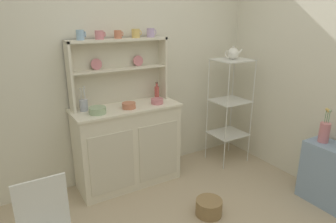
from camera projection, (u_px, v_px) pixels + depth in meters
name	position (u px, v px, depth m)	size (l,w,h in m)	color
wall_back	(121.00, 65.00, 3.17)	(3.84, 0.05, 2.50)	silver
hutch_cabinet	(128.00, 145.00, 3.17)	(1.10, 0.45, 0.87)	silver
hutch_shelf_unit	(118.00, 66.00, 3.05)	(1.03, 0.18, 0.67)	beige
bakers_rack	(230.00, 99.00, 3.57)	(0.41, 0.37, 1.27)	silver
side_shelf_blue	(329.00, 175.00, 2.86)	(0.28, 0.48, 0.60)	#849EBC
floor_basket	(209.00, 207.00, 2.75)	(0.24, 0.24, 0.15)	#93754C
cup_sky_0	(80.00, 35.00, 2.74)	(0.09, 0.07, 0.09)	#8EB2D1
cup_rose_1	(100.00, 35.00, 2.83)	(0.10, 0.08, 0.08)	#D17A84
cup_terracotta_2	(118.00, 34.00, 2.92)	(0.09, 0.07, 0.08)	#C67556
cup_gold_3	(136.00, 33.00, 3.01)	(0.10, 0.08, 0.09)	#DBB760
cup_lilac_4	(151.00, 33.00, 3.10)	(0.10, 0.08, 0.09)	#B79ECC
bowl_mixing_large	(98.00, 110.00, 2.82)	(0.16, 0.16, 0.06)	#9EB78E
bowl_floral_medium	(129.00, 105.00, 2.97)	(0.14, 0.14, 0.06)	#C67556
bowl_cream_small	(157.00, 101.00, 3.13)	(0.13, 0.13, 0.05)	#D17A84
jam_bottle	(157.00, 92.00, 3.29)	(0.05, 0.05, 0.19)	#B74C47
utensil_jar	(84.00, 105.00, 2.89)	(0.08, 0.08, 0.25)	#B2B7C6
porcelain_teapot	(233.00, 53.00, 3.41)	(0.22, 0.13, 0.16)	white
flower_vase	(324.00, 132.00, 2.84)	(0.10, 0.10, 0.34)	#D17A84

